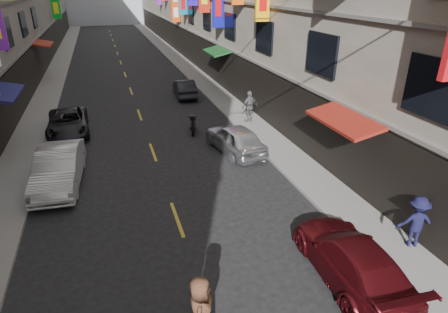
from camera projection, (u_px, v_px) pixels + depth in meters
sidewalk_left at (53, 79)px, 32.11m from camera, size 2.00×90.00×0.12m
sidewalk_right at (190, 70)px, 35.42m from camera, size 2.00×90.00×0.12m
street_awnings at (117, 84)px, 18.35m from camera, size 13.99×35.20×0.41m
lane_markings at (128, 82)px, 31.20m from camera, size 0.12×80.20×0.01m
scooter_far_right at (193, 124)px, 20.61m from camera, size 0.67×1.78×1.14m
car_left_mid at (59, 168)px, 14.98m from camera, size 1.91×4.67×1.51m
car_left_far at (68, 123)px, 20.25m from camera, size 2.23×4.55×1.25m
car_right_near at (352, 259)px, 10.17m from camera, size 2.08×4.58×1.30m
car_right_mid at (235, 138)px, 17.99m from camera, size 2.24×4.28×1.39m
car_right_far at (185, 88)px, 26.96m from camera, size 1.54×3.83×1.24m
pedestrian_rnear at (416, 222)px, 11.24m from camera, size 1.21×0.90×1.68m
pedestrian_rfar at (250, 106)px, 21.55m from camera, size 1.21×0.90×1.83m
pedestrian_crossing at (201, 311)px, 8.25m from camera, size 0.87×1.03×1.79m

